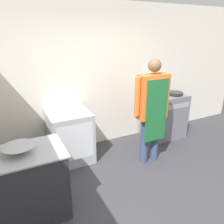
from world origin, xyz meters
TOP-DOWN VIEW (x-y plane):
  - ground_plane at (0.00, 0.00)m, footprint 14.00×14.00m
  - wall_back at (0.00, 1.98)m, footprint 8.00×0.05m
  - prep_counter at (-1.43, 0.58)m, footprint 1.21×0.65m
  - stove at (1.62, 1.60)m, footprint 0.83×0.60m
  - fridge_unit at (-0.47, 1.59)m, footprint 0.70×0.68m
  - person_cook at (0.76, 0.93)m, footprint 0.68×0.24m
  - mixing_bowl at (-1.33, 0.59)m, footprint 0.36×0.36m
  - stock_pot at (1.43, 1.71)m, footprint 0.33×0.33m
  - saute_pan at (1.79, 1.49)m, footprint 0.29×0.29m

SIDE VIEW (x-z plane):
  - ground_plane at x=0.00m, z-range 0.00..0.00m
  - prep_counter at x=-1.43m, z-range 0.00..0.89m
  - fridge_unit at x=-0.47m, z-range 0.00..0.90m
  - stove at x=1.62m, z-range -0.01..0.95m
  - mixing_bowl at x=-1.33m, z-range 0.89..0.98m
  - saute_pan at x=1.79m, z-range 0.96..1.00m
  - person_cook at x=0.76m, z-range 0.13..1.93m
  - stock_pot at x=1.43m, z-range 0.96..1.24m
  - wall_back at x=0.00m, z-range 0.00..2.70m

